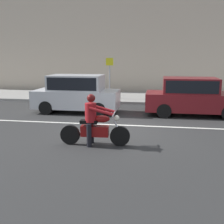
# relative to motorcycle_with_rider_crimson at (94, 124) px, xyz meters

# --- Properties ---
(ground_plane) EXTENTS (80.00, 80.00, 0.00)m
(ground_plane) POSITION_rel_motorcycle_with_rider_crimson_xyz_m (0.33, 1.71, -0.64)
(ground_plane) COLOR #292929
(sidewalk_slab) EXTENTS (40.00, 4.40, 0.14)m
(sidewalk_slab) POSITION_rel_motorcycle_with_rider_crimson_xyz_m (0.33, 9.71, -0.57)
(sidewalk_slab) COLOR gray
(sidewalk_slab) RESTS_ON ground_plane
(lane_marking_stripe) EXTENTS (18.00, 0.14, 0.01)m
(lane_marking_stripe) POSITION_rel_motorcycle_with_rider_crimson_xyz_m (-0.49, 2.61, -0.64)
(lane_marking_stripe) COLOR silver
(lane_marking_stripe) RESTS_ON ground_plane
(motorcycle_with_rider_crimson) EXTENTS (2.14, 0.70, 1.57)m
(motorcycle_with_rider_crimson) POSITION_rel_motorcycle_with_rider_crimson_xyz_m (0.00, 0.00, 0.00)
(motorcycle_with_rider_crimson) COLOR black
(motorcycle_with_rider_crimson) RESTS_ON ground_plane
(parked_hatchback_silver) EXTENTS (4.04, 1.76, 1.80)m
(parked_hatchback_silver) POSITION_rel_motorcycle_with_rider_crimson_xyz_m (-1.98, 4.82, 0.29)
(parked_hatchback_silver) COLOR #B2B5BA
(parked_hatchback_silver) RESTS_ON ground_plane
(parked_sedan_maroon) EXTENTS (4.35, 1.82, 1.72)m
(parked_sedan_maroon) POSITION_rel_motorcycle_with_rider_crimson_xyz_m (3.42, 4.99, 0.24)
(parked_sedan_maroon) COLOR maroon
(parked_sedan_maroon) RESTS_ON ground_plane
(street_sign_post) EXTENTS (0.44, 0.08, 2.47)m
(street_sign_post) POSITION_rel_motorcycle_with_rider_crimson_xyz_m (-1.03, 8.62, 0.99)
(street_sign_post) COLOR gray
(street_sign_post) RESTS_ON sidewalk_slab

